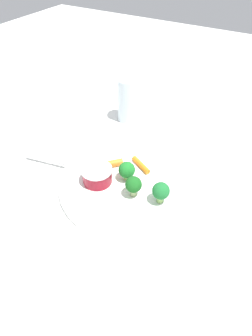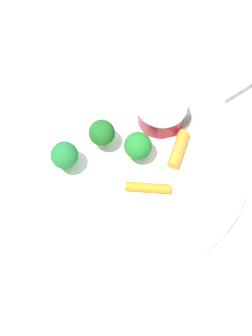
{
  "view_description": "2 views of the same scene",
  "coord_description": "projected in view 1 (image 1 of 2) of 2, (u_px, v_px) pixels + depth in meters",
  "views": [
    {
      "loc": [
        -0.22,
        0.39,
        0.45
      ],
      "look_at": [
        0.02,
        -0.02,
        0.03
      ],
      "focal_mm": 30.25,
      "sensor_mm": 36.0,
      "label": 1
    },
    {
      "loc": [
        -0.12,
        -0.26,
        0.6
      ],
      "look_at": [
        -0.02,
        -0.02,
        0.02
      ],
      "focal_mm": 52.93,
      "sensor_mm": 36.0,
      "label": 2
    }
  ],
  "objects": [
    {
      "name": "broccoli_floret_0",
      "position": [
        161.0,
        191.0,
        0.56
      ],
      "size": [
        0.04,
        0.04,
        0.05
      ],
      "color": "#92C567",
      "rests_on": "plate"
    },
    {
      "name": "broccoli_floret_1",
      "position": [
        126.0,
        171.0,
        0.61
      ],
      "size": [
        0.04,
        0.04,
        0.04
      ],
      "color": "#81C35C",
      "rests_on": "plate"
    },
    {
      "name": "fork",
      "position": [
        62.0,
        163.0,
        0.66
      ],
      "size": [
        0.19,
        0.05,
        0.0
      ],
      "color": "#B5B5B5",
      "rests_on": "plate"
    },
    {
      "name": "carrot_stick_0",
      "position": [
        141.0,
        165.0,
        0.65
      ],
      "size": [
        0.06,
        0.04,
        0.01
      ],
      "primitive_type": "cylinder",
      "rotation": [
        1.57,
        0.0,
        4.22
      ],
      "color": "orange",
      "rests_on": "plate"
    },
    {
      "name": "napkin",
      "position": [
        222.0,
        133.0,
        0.77
      ],
      "size": [
        0.23,
        0.21,
        0.0
      ],
      "primitive_type": "cube",
      "rotation": [
        0.0,
        0.0,
        0.42
      ],
      "color": "white",
      "rests_on": "ground_plane"
    },
    {
      "name": "ground_plane",
      "position": [
        130.0,
        184.0,
        0.63
      ],
      "size": [
        2.4,
        2.4,
        0.0
      ],
      "primitive_type": "plane",
      "color": "white"
    },
    {
      "name": "broccoli_floret_2",
      "position": [
        134.0,
        185.0,
        0.57
      ],
      "size": [
        0.03,
        0.03,
        0.05
      ],
      "color": "#9BB674",
      "rests_on": "plate"
    },
    {
      "name": "drinking_glass",
      "position": [
        129.0,
        100.0,
        0.79
      ],
      "size": [
        0.06,
        0.06,
        0.12
      ],
      "primitive_type": "cylinder",
      "color": "silver",
      "rests_on": "ground_plane"
    },
    {
      "name": "plate",
      "position": [
        130.0,
        182.0,
        0.62
      ],
      "size": [
        0.31,
        0.31,
        0.01
      ],
      "primitive_type": "cylinder",
      "color": "white",
      "rests_on": "ground_plane"
    },
    {
      "name": "sauce_cup",
      "position": [
        97.0,
        175.0,
        0.61
      ],
      "size": [
        0.07,
        0.07,
        0.03
      ],
      "color": "maroon",
      "rests_on": "plate"
    },
    {
      "name": "carrot_stick_1",
      "position": [
        111.0,
        164.0,
        0.65
      ],
      "size": [
        0.05,
        0.05,
        0.02
      ],
      "primitive_type": "cylinder",
      "rotation": [
        1.57,
        0.0,
        2.39
      ],
      "color": "orange",
      "rests_on": "plate"
    }
  ]
}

